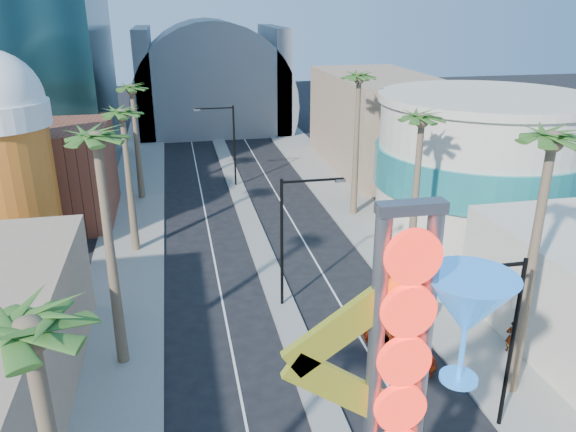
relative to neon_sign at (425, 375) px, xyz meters
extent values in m
cube|color=gray|center=(-10.32, 32.04, -7.23)|extent=(5.00, 100.00, 0.15)
cube|color=gray|center=(8.68, 32.04, -7.23)|extent=(5.00, 100.00, 0.15)
cube|color=gray|center=(-0.82, 35.04, -7.23)|extent=(1.60, 84.00, 0.15)
cube|color=brown|center=(-16.82, 35.04, -3.31)|extent=(10.00, 10.00, 8.00)
cube|color=#987B62|center=(15.18, 45.04, -2.31)|extent=(10.00, 20.00, 10.00)
cylinder|color=orange|center=(-17.82, 27.04, -2.31)|extent=(6.40, 6.40, 10.00)
cylinder|color=beige|center=(17.18, 27.04, -2.31)|extent=(16.00, 16.00, 10.00)
cylinder|color=teal|center=(17.18, 27.04, -2.31)|extent=(16.60, 16.60, 3.00)
cylinder|color=beige|center=(17.18, 27.04, 2.99)|extent=(16.60, 16.60, 0.60)
cylinder|color=slate|center=(-0.82, 69.04, -3.31)|extent=(22.00, 16.00, 22.00)
cube|color=slate|center=(-9.82, 69.04, -0.31)|extent=(2.00, 16.00, 14.00)
cube|color=slate|center=(8.18, 69.04, -0.31)|extent=(2.00, 16.00, 14.00)
cylinder|color=slate|center=(-1.52, 0.04, -0.81)|extent=(0.44, 0.44, 12.00)
cylinder|color=slate|center=(-0.12, 0.04, -0.81)|extent=(0.44, 0.44, 12.00)
cube|color=slate|center=(-0.82, 0.04, 5.09)|extent=(1.80, 0.50, 0.30)
cylinder|color=#FE2416|center=(-0.82, -0.31, 3.89)|extent=(1.50, 0.25, 1.50)
cylinder|color=#FE2416|center=(-0.82, -0.31, 2.34)|extent=(1.50, 0.25, 1.50)
cylinder|color=#FE2416|center=(-0.82, -0.31, 0.79)|extent=(1.50, 0.25, 1.50)
cylinder|color=#FE2416|center=(-0.82, -0.31, -0.76)|extent=(1.50, 0.25, 1.50)
cube|color=yellow|center=(-2.42, 0.04, 1.89)|extent=(3.47, 0.25, 2.80)
cube|color=yellow|center=(-2.42, 0.04, -0.11)|extent=(3.47, 0.25, 2.80)
cone|color=#2A86EF|center=(1.08, 0.04, 2.09)|extent=(2.60, 2.60, 1.80)
cylinder|color=#2A86EF|center=(1.08, 0.04, 0.49)|extent=(0.16, 0.16, 1.60)
cylinder|color=#2A86EF|center=(1.08, 0.04, -0.31)|extent=(1.10, 1.10, 0.12)
cylinder|color=black|center=(-0.82, 17.04, -3.31)|extent=(0.18, 0.18, 8.00)
cube|color=black|center=(0.98, 17.04, 0.49)|extent=(3.60, 0.12, 0.12)
cube|color=slate|center=(2.58, 17.04, 0.39)|extent=(0.60, 0.25, 0.18)
cylinder|color=black|center=(-0.82, 41.04, -3.31)|extent=(0.18, 0.18, 8.00)
cube|color=black|center=(-2.62, 41.04, 0.49)|extent=(3.60, 0.12, 0.12)
cube|color=slate|center=(-4.22, 41.04, 0.39)|extent=(0.60, 0.25, 0.18)
cylinder|color=black|center=(6.38, 5.04, -3.31)|extent=(0.18, 0.18, 8.00)
cube|color=black|center=(4.76, 5.04, 0.49)|extent=(3.24, 0.12, 0.12)
cube|color=slate|center=(3.32, 5.04, 0.39)|extent=(0.60, 0.25, 0.18)
sphere|color=#25501A|center=(-9.82, -0.96, 3.19)|extent=(2.40, 2.40, 2.40)
cylinder|color=brown|center=(-9.82, 13.04, -1.56)|extent=(0.40, 0.40, 11.50)
sphere|color=#25501A|center=(-9.82, 13.04, 4.19)|extent=(2.40, 2.40, 2.40)
cylinder|color=brown|center=(-9.82, 27.04, -2.31)|extent=(0.40, 0.40, 10.00)
sphere|color=#25501A|center=(-9.82, 27.04, 2.69)|extent=(2.40, 2.40, 2.40)
cylinder|color=brown|center=(-9.82, 39.04, -2.31)|extent=(0.40, 0.40, 10.00)
sphere|color=#25501A|center=(-9.82, 39.04, 2.69)|extent=(2.40, 2.40, 2.40)
cylinder|color=brown|center=(8.18, 7.04, -1.31)|extent=(0.40, 0.40, 12.00)
sphere|color=#25501A|center=(8.18, 7.04, 4.69)|extent=(2.40, 2.40, 2.40)
cylinder|color=brown|center=(8.18, 19.04, -2.06)|extent=(0.40, 0.40, 10.50)
sphere|color=#25501A|center=(8.18, 19.04, 3.19)|extent=(2.40, 2.40, 2.40)
cylinder|color=brown|center=(8.18, 31.04, -1.56)|extent=(0.40, 0.40, 11.50)
sphere|color=#25501A|center=(8.18, 31.04, 4.19)|extent=(2.40, 2.40, 2.40)
imported|color=maroon|center=(4.09, 10.71, -6.64)|extent=(2.65, 4.97, 1.33)
imported|color=gray|center=(9.86, 9.79, -6.27)|extent=(0.75, 0.61, 1.77)
imported|color=gray|center=(6.58, 13.07, -6.25)|extent=(0.96, 0.80, 1.81)
camera|label=1|loc=(-6.47, -12.16, 9.87)|focal=35.00mm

